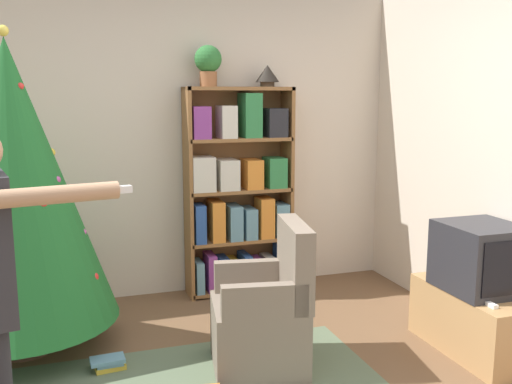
{
  "coord_description": "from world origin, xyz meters",
  "views": [
    {
      "loc": [
        -0.85,
        -2.6,
        1.69
      ],
      "look_at": [
        0.32,
        0.96,
        1.05
      ],
      "focal_mm": 40.0,
      "sensor_mm": 36.0,
      "label": 1
    }
  ],
  "objects_px": {
    "bookshelf": "(239,196)",
    "potted_plant": "(208,63)",
    "table_lamp": "(267,75)",
    "television": "(481,257)",
    "christmas_tree": "(14,184)",
    "armchair": "(265,317)"
  },
  "relations": [
    {
      "from": "television",
      "to": "christmas_tree",
      "type": "distance_m",
      "value": 3.05
    },
    {
      "from": "bookshelf",
      "to": "table_lamp",
      "type": "relative_size",
      "value": 8.78
    },
    {
      "from": "christmas_tree",
      "to": "potted_plant",
      "type": "xyz_separation_m",
      "value": [
        1.44,
        0.69,
        0.82
      ]
    },
    {
      "from": "christmas_tree",
      "to": "table_lamp",
      "type": "relative_size",
      "value": 10.56
    },
    {
      "from": "armchair",
      "to": "potted_plant",
      "type": "bearing_deg",
      "value": -170.11
    },
    {
      "from": "christmas_tree",
      "to": "table_lamp",
      "type": "height_order",
      "value": "christmas_tree"
    },
    {
      "from": "television",
      "to": "armchair",
      "type": "height_order",
      "value": "armchair"
    },
    {
      "from": "television",
      "to": "christmas_tree",
      "type": "height_order",
      "value": "christmas_tree"
    },
    {
      "from": "television",
      "to": "potted_plant",
      "type": "height_order",
      "value": "potted_plant"
    },
    {
      "from": "bookshelf",
      "to": "television",
      "type": "xyz_separation_m",
      "value": [
        1.16,
        -1.63,
        -0.19
      ]
    },
    {
      "from": "television",
      "to": "armchair",
      "type": "bearing_deg",
      "value": 170.3
    },
    {
      "from": "bookshelf",
      "to": "potted_plant",
      "type": "xyz_separation_m",
      "value": [
        -0.25,
        0.01,
        1.11
      ]
    },
    {
      "from": "potted_plant",
      "to": "table_lamp",
      "type": "height_order",
      "value": "potted_plant"
    },
    {
      "from": "bookshelf",
      "to": "table_lamp",
      "type": "height_order",
      "value": "table_lamp"
    },
    {
      "from": "potted_plant",
      "to": "table_lamp",
      "type": "bearing_deg",
      "value": 0.0
    },
    {
      "from": "bookshelf",
      "to": "table_lamp",
      "type": "distance_m",
      "value": 1.05
    },
    {
      "from": "bookshelf",
      "to": "potted_plant",
      "type": "relative_size",
      "value": 5.33
    },
    {
      "from": "armchair",
      "to": "bookshelf",
      "type": "bearing_deg",
      "value": 179.55
    },
    {
      "from": "christmas_tree",
      "to": "armchair",
      "type": "height_order",
      "value": "christmas_tree"
    },
    {
      "from": "bookshelf",
      "to": "christmas_tree",
      "type": "relative_size",
      "value": 0.83
    },
    {
      "from": "christmas_tree",
      "to": "table_lamp",
      "type": "xyz_separation_m",
      "value": [
        1.95,
        0.69,
        0.73
      ]
    },
    {
      "from": "potted_plant",
      "to": "table_lamp",
      "type": "relative_size",
      "value": 1.64
    }
  ]
}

